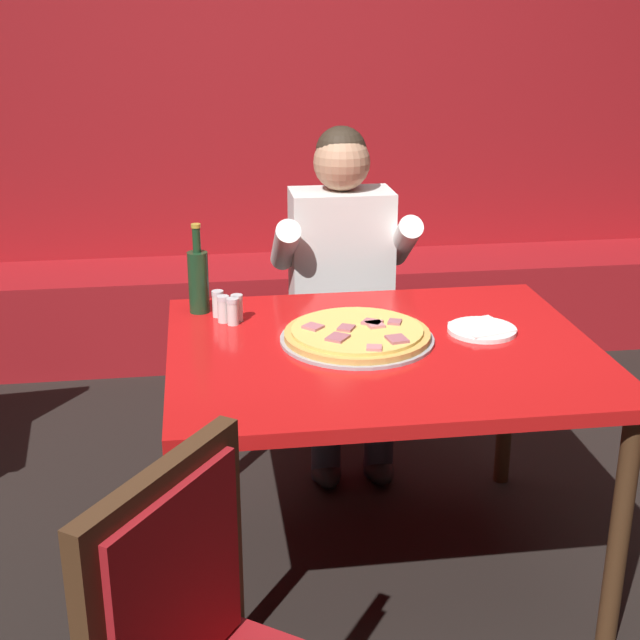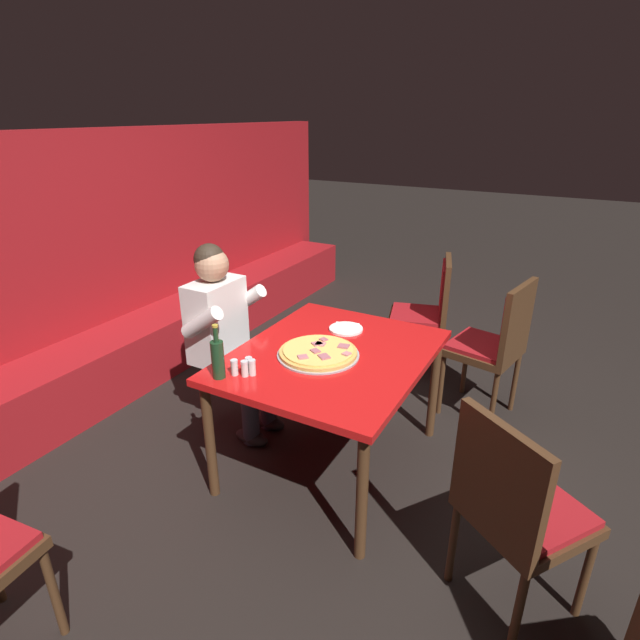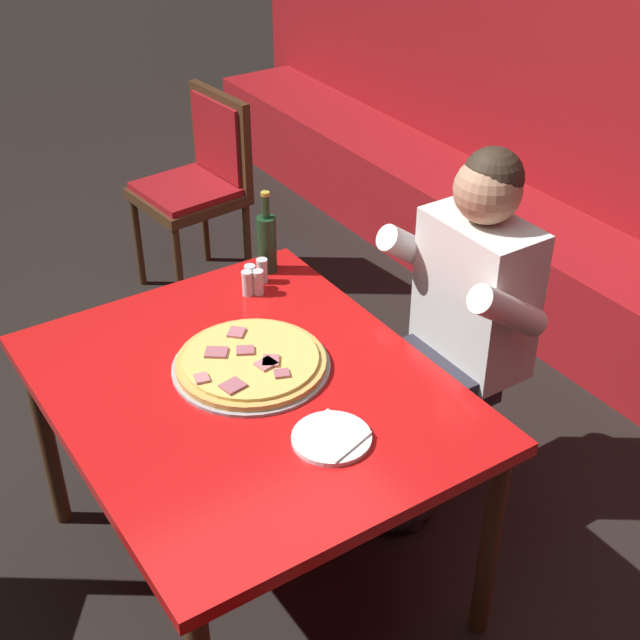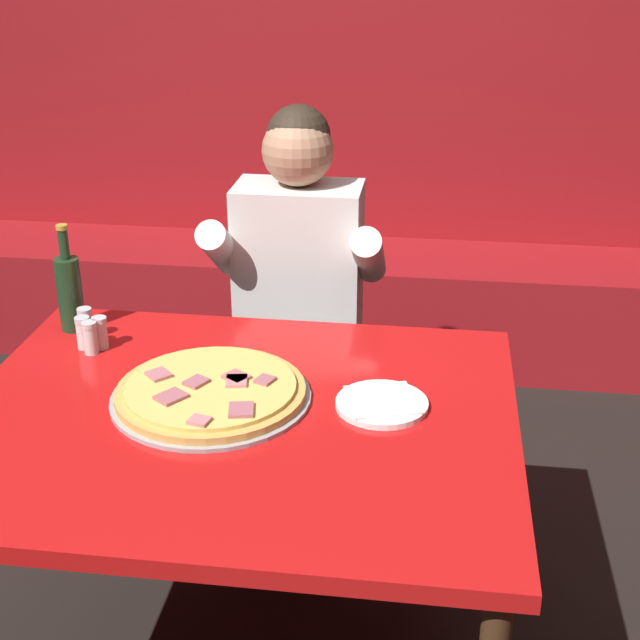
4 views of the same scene
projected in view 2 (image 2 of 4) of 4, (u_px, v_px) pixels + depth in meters
ground_plane at (331, 461)px, 3.10m from camera, size 24.00×24.00×0.00m
booth_wall_panel at (72, 266)px, 3.70m from camera, size 6.80×0.16×1.90m
booth_bench at (117, 362)px, 3.84m from camera, size 6.46×0.48×0.46m
main_dining_table at (332, 365)px, 2.84m from camera, size 1.25×1.02×0.75m
pizza at (318, 352)px, 2.77m from camera, size 0.46×0.46×0.05m
plate_white_paper at (346, 329)px, 3.10m from camera, size 0.21×0.21×0.02m
beer_bottle at (218, 358)px, 2.51m from camera, size 0.07×0.07×0.29m
shaker_black_pepper at (234, 368)px, 2.56m from camera, size 0.04×0.04×0.09m
shaker_red_pepper_flakes at (245, 369)px, 2.55m from camera, size 0.04×0.04×0.09m
shaker_oregano at (249, 366)px, 2.58m from camera, size 0.04×0.04×0.09m
shaker_parmesan at (252, 368)px, 2.56m from camera, size 0.04×0.04×0.09m
diner_seated_blue_shirt at (228, 333)px, 3.17m from camera, size 0.53×0.53×1.27m
dining_chair_far_right at (515, 503)px, 1.99m from camera, size 0.61×0.61×0.96m
dining_chair_by_booth at (496, 340)px, 3.35m from camera, size 0.52×0.52×1.01m
dining_chair_far_left at (428, 309)px, 3.92m from camera, size 0.54×0.54×0.98m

